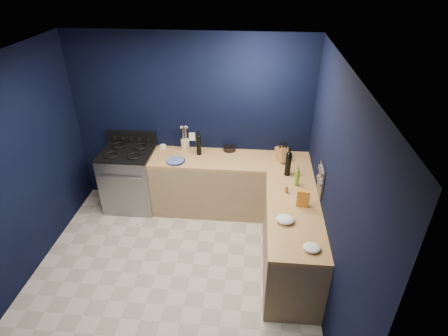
# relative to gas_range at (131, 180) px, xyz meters

# --- Properties ---
(floor) EXTENTS (3.50, 3.50, 0.02)m
(floor) POSITION_rel_gas_range_xyz_m (0.93, -1.42, -0.47)
(floor) COLOR #BDB6A5
(floor) RESTS_ON ground
(ceiling) EXTENTS (3.50, 3.50, 0.02)m
(ceiling) POSITION_rel_gas_range_xyz_m (0.93, -1.42, 2.15)
(ceiling) COLOR silver
(ceiling) RESTS_ON ground
(wall_back) EXTENTS (3.50, 0.02, 2.60)m
(wall_back) POSITION_rel_gas_range_xyz_m (0.93, 0.34, 0.84)
(wall_back) COLOR black
(wall_back) RESTS_ON ground
(wall_right) EXTENTS (0.02, 3.50, 2.60)m
(wall_right) POSITION_rel_gas_range_xyz_m (2.69, -1.42, 0.84)
(wall_right) COLOR black
(wall_right) RESTS_ON ground
(wall_left) EXTENTS (0.02, 3.50, 2.60)m
(wall_left) POSITION_rel_gas_range_xyz_m (-0.83, -1.42, 0.84)
(wall_left) COLOR black
(wall_left) RESTS_ON ground
(cab_back) EXTENTS (2.30, 0.63, 0.86)m
(cab_back) POSITION_rel_gas_range_xyz_m (1.53, 0.02, -0.03)
(cab_back) COLOR #9C805A
(cab_back) RESTS_ON floor
(top_back) EXTENTS (2.30, 0.63, 0.04)m
(top_back) POSITION_rel_gas_range_xyz_m (1.53, 0.02, 0.42)
(top_back) COLOR olive
(top_back) RESTS_ON cab_back
(cab_right) EXTENTS (0.63, 1.67, 0.86)m
(cab_right) POSITION_rel_gas_range_xyz_m (2.37, -1.13, -0.03)
(cab_right) COLOR #9C805A
(cab_right) RESTS_ON floor
(top_right) EXTENTS (0.63, 1.67, 0.04)m
(top_right) POSITION_rel_gas_range_xyz_m (2.37, -1.13, 0.42)
(top_right) COLOR olive
(top_right) RESTS_ON cab_right
(gas_range) EXTENTS (0.76, 0.66, 0.92)m
(gas_range) POSITION_rel_gas_range_xyz_m (0.00, 0.00, 0.00)
(gas_range) COLOR gray
(gas_range) RESTS_ON floor
(oven_door) EXTENTS (0.59, 0.02, 0.42)m
(oven_door) POSITION_rel_gas_range_xyz_m (0.00, -0.32, -0.01)
(oven_door) COLOR black
(oven_door) RESTS_ON gas_range
(cooktop) EXTENTS (0.76, 0.66, 0.03)m
(cooktop) POSITION_rel_gas_range_xyz_m (0.00, 0.00, 0.48)
(cooktop) COLOR black
(cooktop) RESTS_ON gas_range
(backguard) EXTENTS (0.76, 0.06, 0.20)m
(backguard) POSITION_rel_gas_range_xyz_m (0.00, 0.30, 0.58)
(backguard) COLOR black
(backguard) RESTS_ON gas_range
(spice_panel) EXTENTS (0.02, 0.28, 0.38)m
(spice_panel) POSITION_rel_gas_range_xyz_m (2.67, -0.87, 0.72)
(spice_panel) COLOR gray
(spice_panel) RESTS_ON wall_right
(wall_outlet) EXTENTS (0.09, 0.02, 0.13)m
(wall_outlet) POSITION_rel_gas_range_xyz_m (0.93, 0.32, 0.62)
(wall_outlet) COLOR white
(wall_outlet) RESTS_ON wall_back
(plate_stack) EXTENTS (0.28, 0.28, 0.03)m
(plate_stack) POSITION_rel_gas_range_xyz_m (0.76, -0.15, 0.46)
(plate_stack) COLOR #3E4B95
(plate_stack) RESTS_ON top_back
(ramekin) EXTENTS (0.10, 0.10, 0.04)m
(ramekin) POSITION_rel_gas_range_xyz_m (0.48, 0.27, 0.46)
(ramekin) COLOR white
(ramekin) RESTS_ON top_back
(utensil_crock) EXTENTS (0.15, 0.15, 0.16)m
(utensil_crock) POSITION_rel_gas_range_xyz_m (0.83, 0.25, 0.52)
(utensil_crock) COLOR beige
(utensil_crock) RESTS_ON top_back
(wine_bottle_back) EXTENTS (0.08, 0.08, 0.29)m
(wine_bottle_back) POSITION_rel_gas_range_xyz_m (1.06, 0.11, 0.59)
(wine_bottle_back) COLOR black
(wine_bottle_back) RESTS_ON top_back
(lemon_basket) EXTENTS (0.21, 0.21, 0.07)m
(lemon_basket) POSITION_rel_gas_range_xyz_m (1.50, 0.27, 0.48)
(lemon_basket) COLOR black
(lemon_basket) RESTS_ON top_back
(knife_block) EXTENTS (0.21, 0.27, 0.26)m
(knife_block) POSITION_rel_gas_range_xyz_m (2.26, 0.03, 0.54)
(knife_block) COLOR olive
(knife_block) RESTS_ON top_back
(wine_bottle_right) EXTENTS (0.08, 0.08, 0.32)m
(wine_bottle_right) POSITION_rel_gas_range_xyz_m (2.32, -0.35, 0.60)
(wine_bottle_right) COLOR black
(wine_bottle_right) RESTS_ON top_right
(oil_bottle) EXTENTS (0.07, 0.07, 0.23)m
(oil_bottle) POSITION_rel_gas_range_xyz_m (2.42, -0.60, 0.56)
(oil_bottle) COLOR #6FA021
(oil_bottle) RESTS_ON top_right
(spice_jar_near) EXTENTS (0.05, 0.05, 0.09)m
(spice_jar_near) POSITION_rel_gas_range_xyz_m (2.29, -0.77, 0.48)
(spice_jar_near) COLOR olive
(spice_jar_near) RESTS_ON top_right
(spice_jar_far) EXTENTS (0.06, 0.06, 0.09)m
(spice_jar_far) POSITION_rel_gas_range_xyz_m (2.47, -0.82, 0.49)
(spice_jar_far) COLOR olive
(spice_jar_far) RESTS_ON top_right
(crouton_bag) EXTENTS (0.15, 0.08, 0.21)m
(crouton_bag) POSITION_rel_gas_range_xyz_m (2.46, -1.03, 0.55)
(crouton_bag) COLOR #BE3C2A
(crouton_bag) RESTS_ON top_right
(towel_front) EXTENTS (0.25, 0.23, 0.07)m
(towel_front) POSITION_rel_gas_range_xyz_m (2.24, -1.35, 0.48)
(towel_front) COLOR white
(towel_front) RESTS_ON top_right
(towel_end) EXTENTS (0.20, 0.19, 0.05)m
(towel_end) POSITION_rel_gas_range_xyz_m (2.49, -1.77, 0.47)
(towel_end) COLOR white
(towel_end) RESTS_ON top_right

